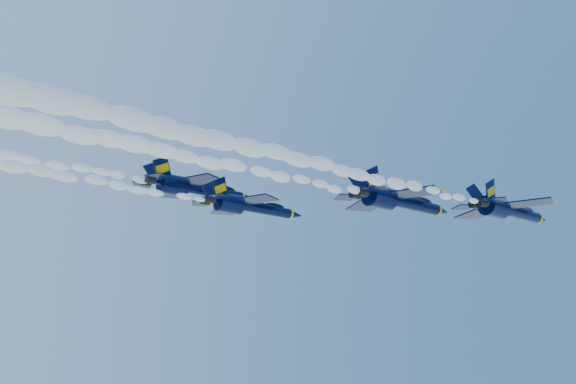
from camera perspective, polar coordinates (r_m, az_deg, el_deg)
jet_lead at (r=76.73m, az=21.50°, el=-1.73°), size 16.35×13.41×6.08m
smoke_trail_jet_lead at (r=49.73m, az=-0.67°, el=3.68°), size 58.82×2.21×1.99m
jet_second at (r=72.39m, az=11.21°, el=-0.88°), size 17.78×14.59×6.61m
smoke_trail_jet_second at (r=51.38m, az=-17.15°, el=5.01°), size 58.82×2.41×2.17m
jet_third at (r=74.40m, az=-3.92°, el=-1.45°), size 15.92×13.06×5.92m
jet_fourth at (r=79.50m, az=-9.31°, el=0.37°), size 17.84×14.63×6.63m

